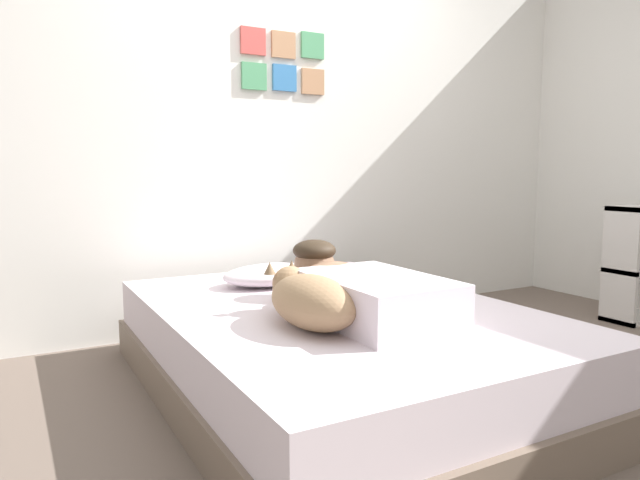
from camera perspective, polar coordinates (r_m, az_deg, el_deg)
The scene contains 9 objects.
ground_plane at distance 2.59m, azimuth 11.48°, elevation -15.25°, with size 13.32×13.32×0.00m, color #66564C.
back_wall at distance 3.73m, azimuth -3.94°, elevation 11.15°, with size 4.66×0.12×2.50m.
bed at distance 2.57m, azimuth 1.47°, elevation -10.79°, with size 1.47×2.10×0.39m.
pillow at distance 2.96m, azimuth -4.82°, elevation -3.45°, with size 0.52×0.32×0.11m, color silver.
person_lying at distance 2.36m, azimuth 3.63°, elevation -4.84°, with size 0.43×0.92×0.27m.
dog at distance 2.17m, azimuth -1.03°, elevation -5.91°, with size 0.26×0.57×0.21m.
coffee_cup at distance 2.89m, azimuth 1.98°, elevation -4.04°, with size 0.12×0.09×0.07m.
cell_phone at distance 2.34m, azimuth 2.25°, elevation -7.48°, with size 0.07×0.14×0.01m, color black.
bookshelf at distance 4.25m, azimuth 29.12°, elevation -1.95°, with size 0.45×0.24×0.75m.
Camera 1 is at (-1.57, -1.82, 0.97)m, focal length 32.15 mm.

